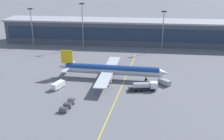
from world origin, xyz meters
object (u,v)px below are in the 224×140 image
fuel_tanker (145,86)px  baggage_cart_1 (68,105)px  main_airliner (111,70)px  crew_van (165,82)px  lavatory_truck (58,85)px  baggage_cart_0 (64,110)px  baggage_cart_2 (72,101)px

fuel_tanker → baggage_cart_1: (-25.15, -16.48, -0.96)m
main_airliner → fuel_tanker: (13.89, -10.44, -2.10)m
fuel_tanker → crew_van: size_ratio=2.16×
lavatory_truck → baggage_cart_0: 19.26m
baggage_cart_2 → baggage_cart_0: bearing=-98.9°
crew_van → baggage_cart_1: crew_van is taller
crew_van → baggage_cart_0: 42.06m
crew_van → baggage_cart_2: 37.68m
baggage_cart_0 → baggage_cart_1: same height
baggage_cart_1 → baggage_cart_2: bearing=81.1°
baggage_cart_2 → fuel_tanker: bearing=28.4°
crew_van → main_airliner: bearing=168.3°
main_airliner → crew_van: bearing=-11.7°
main_airliner → fuel_tanker: bearing=-36.9°
lavatory_truck → baggage_cart_0: bearing=-68.2°
lavatory_truck → baggage_cart_2: (8.14, -11.55, -0.64)m
fuel_tanker → baggage_cart_2: fuel_tanker is taller
lavatory_truck → baggage_cart_2: bearing=-54.8°
lavatory_truck → crew_van: (40.51, 7.75, -0.11)m
baggage_cart_1 → baggage_cart_2: 3.20m
main_airliner → baggage_cart_0: 32.44m
main_airliner → baggage_cart_2: 26.26m
lavatory_truck → baggage_cart_1: bearing=-62.5°
crew_van → baggage_cart_0: bearing=-142.5°
main_airliner → baggage_cart_2: bearing=-114.4°
main_airliner → lavatory_truck: bearing=-147.1°
fuel_tanker → baggage_cart_2: (-24.65, -13.32, -0.96)m
baggage_cart_0 → baggage_cart_1: (0.50, 3.16, 0.00)m
main_airliner → baggage_cart_2: main_airliner is taller
fuel_tanker → lavatory_truck: (-32.79, -1.77, -0.32)m
main_airliner → lavatory_truck: 22.63m
crew_van → baggage_cart_1: size_ratio=1.79×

